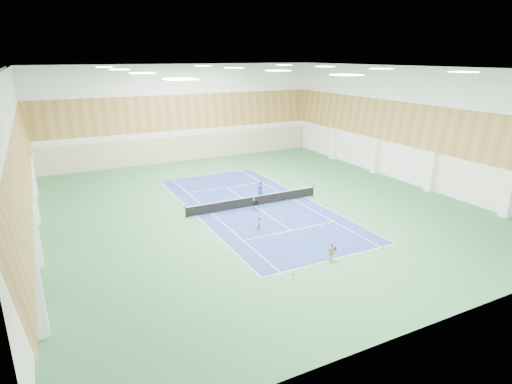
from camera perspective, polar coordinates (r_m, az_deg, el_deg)
ground at (r=38.67m, az=-0.27°, el=-1.88°), size 40.00×40.00×0.00m
room_shell at (r=37.08m, az=-0.28°, el=6.88°), size 36.00×40.00×12.00m
wood_cladding at (r=36.75m, az=-0.29°, el=9.95°), size 36.00×40.00×8.00m
ceiling_light_grid at (r=36.43m, az=-0.30°, el=16.07°), size 21.40×25.40×0.06m
court_surface at (r=38.67m, az=-0.27°, el=-1.87°), size 10.97×23.77×0.01m
tennis_balls_scatter at (r=38.65m, az=-0.27°, el=-1.82°), size 10.57×22.77×0.07m
tennis_net at (r=38.49m, az=-0.27°, el=-1.11°), size 12.80×0.10×1.10m
back_curtain at (r=55.95m, az=-9.47°, el=5.78°), size 35.40×0.16×3.20m
door_left_a at (r=27.30m, az=-27.75°, el=-10.32°), size 0.08×1.80×2.20m
door_left_b at (r=34.66m, az=-27.85°, el=-4.49°), size 0.08×1.80×2.20m
coach at (r=40.00m, az=0.56°, el=0.21°), size 0.81×0.69×1.87m
child_court at (r=33.31m, az=0.56°, el=-4.20°), size 0.67×0.64×1.09m
child_apron at (r=28.81m, az=10.05°, el=-7.88°), size 0.82×0.43×1.34m
ball_cart at (r=37.51m, az=-0.01°, el=-1.86°), size 0.58×0.58×0.81m
cone_svc_a at (r=32.29m, az=-0.80°, el=-5.80°), size 0.18×0.18×0.19m
cone_svc_b at (r=32.92m, az=1.77°, el=-5.31°), size 0.19×0.19×0.21m
cone_svc_c at (r=33.85m, az=6.90°, el=-4.78°), size 0.18×0.18×0.19m
cone_svc_d at (r=34.97m, az=9.37°, el=-4.12°), size 0.20×0.20×0.22m
cone_base_a at (r=27.06m, az=4.99°, el=-10.76°), size 0.21×0.21×0.23m
cone_base_b at (r=29.10m, az=8.98°, el=-8.81°), size 0.18×0.18×0.20m
cone_base_c at (r=30.03m, az=10.98°, el=-8.05°), size 0.17×0.17×0.19m
cone_base_d at (r=31.65m, az=16.62°, el=-7.09°), size 0.19×0.19×0.21m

